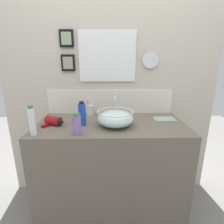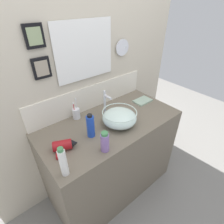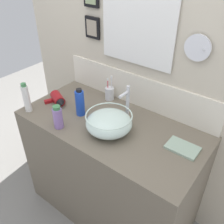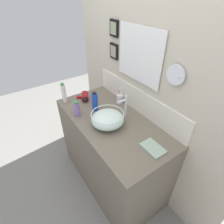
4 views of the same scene
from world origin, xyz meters
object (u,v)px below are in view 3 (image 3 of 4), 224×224
at_px(lotion_bottle, 26,98).
at_px(hand_towel, 183,148).
at_px(faucet, 127,100).
at_px(toothbrush_cup, 110,93).
at_px(hair_drier, 58,99).
at_px(spray_bottle, 58,117).
at_px(soap_dispenser, 80,103).
at_px(glass_bowl_sink, 109,123).

relative_size(lotion_bottle, hand_towel, 1.18).
xyz_separation_m(faucet, toothbrush_cup, (-0.24, 0.12, -0.09)).
distance_m(faucet, hair_drier, 0.54).
bearing_deg(faucet, spray_bottle, -128.46).
bearing_deg(soap_dispenser, toothbrush_cup, 83.33).
relative_size(glass_bowl_sink, lotion_bottle, 1.34).
height_order(toothbrush_cup, spray_bottle, toothbrush_cup).
relative_size(faucet, toothbrush_cup, 1.21).
relative_size(hair_drier, toothbrush_cup, 0.98).
relative_size(spray_bottle, hand_towel, 0.87).
height_order(hair_drier, lotion_bottle, lotion_bottle).
distance_m(glass_bowl_sink, lotion_bottle, 0.63).
height_order(faucet, hand_towel, faucet).
xyz_separation_m(spray_bottle, soap_dispenser, (0.01, 0.19, 0.02)).
xyz_separation_m(hair_drier, hand_towel, (0.95, 0.11, -0.03)).
relative_size(toothbrush_cup, hand_towel, 1.07).
xyz_separation_m(glass_bowl_sink, lotion_bottle, (-0.60, -0.17, 0.04)).
xyz_separation_m(hair_drier, soap_dispenser, (0.23, 0.00, 0.06)).
relative_size(hair_drier, lotion_bottle, 0.88).
height_order(glass_bowl_sink, toothbrush_cup, toothbrush_cup).
xyz_separation_m(hair_drier, toothbrush_cup, (0.26, 0.29, 0.01)).
relative_size(faucet, spray_bottle, 1.47).
bearing_deg(faucet, toothbrush_cup, 153.49).
bearing_deg(hand_towel, spray_bottle, -157.79).
relative_size(spray_bottle, soap_dispenser, 0.80).
distance_m(spray_bottle, soap_dispenser, 0.20).
distance_m(glass_bowl_sink, hair_drier, 0.51).
height_order(glass_bowl_sink, faucet, faucet).
distance_m(glass_bowl_sink, toothbrush_cup, 0.40).
bearing_deg(toothbrush_cup, spray_bottle, -95.32).
bearing_deg(soap_dispenser, faucet, 31.12).
height_order(glass_bowl_sink, spray_bottle, spray_bottle).
xyz_separation_m(faucet, lotion_bottle, (-0.60, -0.36, -0.03)).
distance_m(glass_bowl_sink, spray_bottle, 0.33).
bearing_deg(hand_towel, hair_drier, -173.57).
xyz_separation_m(faucet, hand_towel, (0.45, -0.06, -0.13)).
height_order(toothbrush_cup, lotion_bottle, lotion_bottle).
bearing_deg(hair_drier, hand_towel, 6.43).
distance_m(faucet, spray_bottle, 0.46).
relative_size(soap_dispenser, hand_towel, 1.09).
height_order(toothbrush_cup, soap_dispenser, soap_dispenser).
height_order(glass_bowl_sink, soap_dispenser, soap_dispenser).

